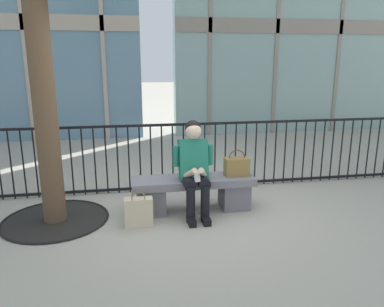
% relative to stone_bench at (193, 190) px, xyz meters
% --- Properties ---
extents(ground_plane, '(60.00, 60.00, 0.00)m').
position_rel_stone_bench_xyz_m(ground_plane, '(0.00, 0.00, -0.27)').
color(ground_plane, '#A8A091').
extents(stone_bench, '(1.60, 0.44, 0.45)m').
position_rel_stone_bench_xyz_m(stone_bench, '(0.00, 0.00, 0.00)').
color(stone_bench, slate).
rests_on(stone_bench, ground).
extents(seated_person_with_phone, '(0.52, 0.66, 1.21)m').
position_rel_stone_bench_xyz_m(seated_person_with_phone, '(-0.01, -0.13, 0.38)').
color(seated_person_with_phone, black).
rests_on(seated_person_with_phone, ground).
extents(handbag_on_bench, '(0.32, 0.17, 0.36)m').
position_rel_stone_bench_xyz_m(handbag_on_bench, '(0.58, -0.01, 0.31)').
color(handbag_on_bench, olive).
rests_on(handbag_on_bench, stone_bench).
extents(shopping_bag, '(0.33, 0.14, 0.45)m').
position_rel_stone_bench_xyz_m(shopping_bag, '(-0.73, -0.37, -0.09)').
color(shopping_bag, beige).
rests_on(shopping_bag, ground).
extents(plaza_railing, '(9.21, 0.04, 1.03)m').
position_rel_stone_bench_xyz_m(plaza_railing, '(0.00, 0.85, 0.25)').
color(plaza_railing, black).
rests_on(plaza_railing, ground).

